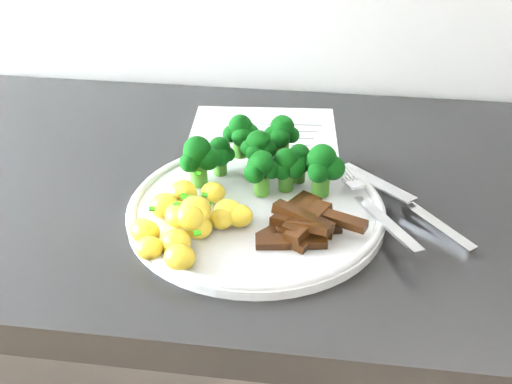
{
  "coord_description": "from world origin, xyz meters",
  "views": [
    {
      "loc": [
        -0.03,
        1.03,
        1.27
      ],
      "look_at": [
        -0.11,
        1.61,
        0.9
      ],
      "focal_mm": 42.84,
      "sensor_mm": 36.0,
      "label": 1
    }
  ],
  "objects_px": {
    "broccoli": "(264,153)",
    "potatoes": "(190,218)",
    "recipe_paper": "(261,153)",
    "knife": "(419,214)",
    "beef_strips": "(303,223)",
    "plate": "(256,208)",
    "fork": "(375,209)"
  },
  "relations": [
    {
      "from": "broccoli",
      "to": "potatoes",
      "type": "xyz_separation_m",
      "value": [
        -0.07,
        -0.11,
        -0.02
      ]
    },
    {
      "from": "recipe_paper",
      "to": "knife",
      "type": "relative_size",
      "value": 1.92
    },
    {
      "from": "potatoes",
      "to": "beef_strips",
      "type": "bearing_deg",
      "value": 6.54
    },
    {
      "from": "recipe_paper",
      "to": "knife",
      "type": "distance_m",
      "value": 0.24
    },
    {
      "from": "recipe_paper",
      "to": "broccoli",
      "type": "height_order",
      "value": "broccoli"
    },
    {
      "from": "recipe_paper",
      "to": "broccoli",
      "type": "xyz_separation_m",
      "value": [
        0.01,
        -0.09,
        0.05
      ]
    },
    {
      "from": "potatoes",
      "to": "recipe_paper",
      "type": "bearing_deg",
      "value": 75.58
    },
    {
      "from": "plate",
      "to": "knife",
      "type": "xyz_separation_m",
      "value": [
        0.19,
        0.01,
        0.0
      ]
    },
    {
      "from": "knife",
      "to": "potatoes",
      "type": "bearing_deg",
      "value": -164.63
    },
    {
      "from": "plate",
      "to": "potatoes",
      "type": "height_order",
      "value": "potatoes"
    },
    {
      "from": "recipe_paper",
      "to": "broccoli",
      "type": "bearing_deg",
      "value": -80.53
    },
    {
      "from": "recipe_paper",
      "to": "beef_strips",
      "type": "relative_size",
      "value": 2.65
    },
    {
      "from": "beef_strips",
      "to": "fork",
      "type": "relative_size",
      "value": 0.65
    },
    {
      "from": "beef_strips",
      "to": "fork",
      "type": "xyz_separation_m",
      "value": [
        0.08,
        0.04,
        -0.0
      ]
    },
    {
      "from": "recipe_paper",
      "to": "potatoes",
      "type": "relative_size",
      "value": 2.07
    },
    {
      "from": "plate",
      "to": "potatoes",
      "type": "relative_size",
      "value": 1.96
    },
    {
      "from": "potatoes",
      "to": "fork",
      "type": "xyz_separation_m",
      "value": [
        0.2,
        0.06,
        -0.01
      ]
    },
    {
      "from": "recipe_paper",
      "to": "fork",
      "type": "bearing_deg",
      "value": -44.2
    },
    {
      "from": "recipe_paper",
      "to": "potatoes",
      "type": "distance_m",
      "value": 0.21
    },
    {
      "from": "broccoli",
      "to": "knife",
      "type": "height_order",
      "value": "broccoli"
    },
    {
      "from": "recipe_paper",
      "to": "fork",
      "type": "distance_m",
      "value": 0.21
    },
    {
      "from": "broccoli",
      "to": "knife",
      "type": "xyz_separation_m",
      "value": [
        0.18,
        -0.05,
        -0.04
      ]
    },
    {
      "from": "broccoli",
      "to": "beef_strips",
      "type": "bearing_deg",
      "value": -61.2
    },
    {
      "from": "potatoes",
      "to": "beef_strips",
      "type": "relative_size",
      "value": 1.28
    },
    {
      "from": "broccoli",
      "to": "beef_strips",
      "type": "distance_m",
      "value": 0.12
    },
    {
      "from": "potatoes",
      "to": "fork",
      "type": "height_order",
      "value": "potatoes"
    },
    {
      "from": "potatoes",
      "to": "knife",
      "type": "relative_size",
      "value": 0.93
    },
    {
      "from": "potatoes",
      "to": "knife",
      "type": "xyz_separation_m",
      "value": [
        0.25,
        0.07,
        -0.02
      ]
    },
    {
      "from": "fork",
      "to": "broccoli",
      "type": "bearing_deg",
      "value": 156.69
    },
    {
      "from": "plate",
      "to": "fork",
      "type": "distance_m",
      "value": 0.13
    },
    {
      "from": "recipe_paper",
      "to": "plate",
      "type": "bearing_deg",
      "value": -85.09
    },
    {
      "from": "plate",
      "to": "knife",
      "type": "bearing_deg",
      "value": 3.72
    }
  ]
}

